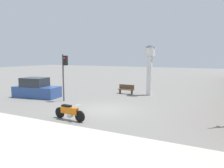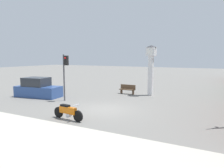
% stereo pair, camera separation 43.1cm
% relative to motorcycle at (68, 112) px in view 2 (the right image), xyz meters
% --- Properties ---
extents(ground_plane, '(120.00, 120.00, 0.00)m').
position_rel_motorcycle_xyz_m(ground_plane, '(0.71, 3.21, -0.48)').
color(ground_plane, slate).
extents(sidewalk_strip, '(36.00, 6.00, 0.10)m').
position_rel_motorcycle_xyz_m(sidewalk_strip, '(0.71, -4.00, -0.43)').
color(sidewalk_strip, '#BCB7A8').
rests_on(sidewalk_strip, ground_plane).
extents(motorcycle, '(2.26, 0.49, 1.00)m').
position_rel_motorcycle_xyz_m(motorcycle, '(0.00, 0.00, 0.00)').
color(motorcycle, black).
rests_on(motorcycle, ground_plane).
extents(clock_tower, '(0.97, 0.97, 4.79)m').
position_rel_motorcycle_xyz_m(clock_tower, '(1.70, 10.19, 2.66)').
color(clock_tower, white).
rests_on(clock_tower, ground_plane).
extents(traffic_light, '(0.50, 0.35, 3.90)m').
position_rel_motorcycle_xyz_m(traffic_light, '(-3.72, 4.22, 2.22)').
color(traffic_light, '#47474C').
rests_on(traffic_light, ground_plane).
extents(bench, '(1.60, 0.44, 0.92)m').
position_rel_motorcycle_xyz_m(bench, '(-0.56, 9.84, 0.01)').
color(bench, brown).
rests_on(bench, ground_plane).
extents(parked_car, '(4.41, 2.36, 1.80)m').
position_rel_motorcycle_xyz_m(parked_car, '(-7.26, 4.46, 0.27)').
color(parked_car, '#2D4C8C').
rests_on(parked_car, ground_plane).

